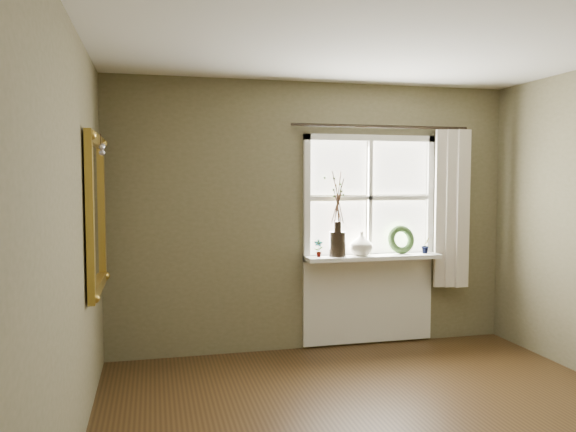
% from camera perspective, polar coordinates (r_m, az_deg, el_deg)
% --- Properties ---
extents(ceiling, '(4.50, 4.50, 0.00)m').
position_cam_1_polar(ceiling, '(3.50, 13.99, 19.15)').
color(ceiling, silver).
rests_on(ceiling, ground).
extents(wall_back, '(4.00, 0.10, 2.60)m').
position_cam_1_polar(wall_back, '(5.53, 2.69, -0.02)').
color(wall_back, '#696245').
rests_on(wall_back, ground).
extents(wall_left, '(0.10, 4.50, 2.60)m').
position_cam_1_polar(wall_left, '(3.06, -22.97, -3.37)').
color(wall_left, '#696245').
rests_on(wall_left, ground).
extents(window_frame, '(1.36, 0.06, 1.24)m').
position_cam_1_polar(window_frame, '(5.64, 8.28, 1.85)').
color(window_frame, white).
rests_on(window_frame, wall_back).
extents(window_sill, '(1.36, 0.26, 0.04)m').
position_cam_1_polar(window_sill, '(5.58, 8.64, -4.15)').
color(window_sill, white).
rests_on(window_sill, wall_back).
extents(window_apron, '(1.36, 0.04, 0.88)m').
position_cam_1_polar(window_apron, '(5.76, 8.18, -8.35)').
color(window_apron, white).
rests_on(window_apron, ground).
extents(dark_jug, '(0.18, 0.18, 0.24)m').
position_cam_1_polar(dark_jug, '(5.44, 5.05, -2.85)').
color(dark_jug, black).
rests_on(dark_jug, window_sill).
extents(cream_vase, '(0.24, 0.24, 0.23)m').
position_cam_1_polar(cream_vase, '(5.52, 7.46, -2.80)').
color(cream_vase, silver).
rests_on(cream_vase, window_sill).
extents(wreath, '(0.30, 0.15, 0.30)m').
position_cam_1_polar(wreath, '(5.73, 11.40, -2.67)').
color(wreath, '#2C471F').
rests_on(wreath, window_sill).
extents(potted_plant_left, '(0.10, 0.08, 0.17)m').
position_cam_1_polar(potted_plant_left, '(5.39, 3.12, -3.29)').
color(potted_plant_left, '#2C471F').
rests_on(potted_plant_left, window_sill).
extents(potted_plant_right, '(0.11, 0.10, 0.16)m').
position_cam_1_polar(potted_plant_right, '(5.81, 13.81, -2.91)').
color(potted_plant_right, '#2C471F').
rests_on(potted_plant_right, window_sill).
extents(curtain, '(0.36, 0.12, 1.59)m').
position_cam_1_polar(curtain, '(5.92, 16.20, 0.71)').
color(curtain, beige).
rests_on(curtain, wall_back).
extents(curtain_rod, '(1.84, 0.03, 0.03)m').
position_cam_1_polar(curtain_rod, '(5.64, 9.53, 8.96)').
color(curtain_rod, black).
rests_on(curtain_rod, wall_back).
extents(gilt_mirror, '(0.10, 1.00, 1.19)m').
position_cam_1_polar(gilt_mirror, '(4.46, -18.92, 0.29)').
color(gilt_mirror, white).
rests_on(gilt_mirror, wall_left).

